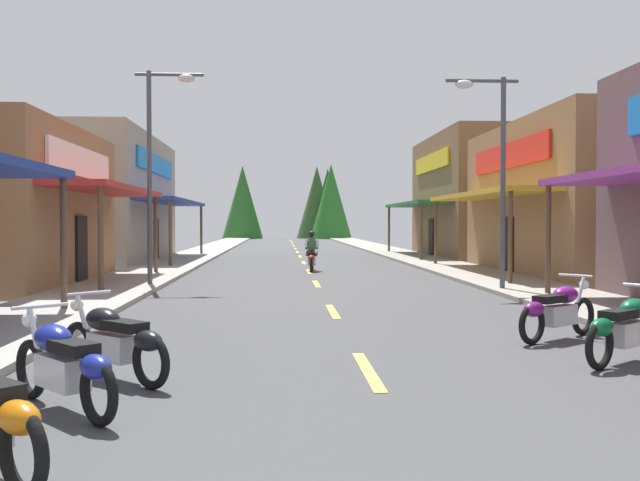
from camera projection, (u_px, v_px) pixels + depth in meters
ground at (303, 263)px, 34.74m from camera, size 9.02×98.52×0.10m
sidewalk_left at (181, 261)px, 34.41m from camera, size 2.71×98.52×0.12m
sidewalk_right at (423, 260)px, 35.06m from camera, size 2.71×98.52×0.12m
centerline_dashes at (300, 257)px, 39.89m from camera, size 0.16×76.34×0.01m
storefront_left_far at (92, 199)px, 35.11m from camera, size 8.02×13.43×6.08m
storefront_right_middle at (619, 199)px, 26.40m from camera, size 10.07×11.70×5.54m
storefront_right_far at (490, 197)px, 39.64m from camera, size 8.28×11.70×6.64m
streetlamp_left at (159, 148)px, 20.93m from camera, size 1.98×0.30×6.29m
streetlamp_right at (492, 152)px, 19.43m from camera, size 1.98×0.30×5.81m
motorcycle_parked_right_2 at (626, 327)px, 9.70m from camera, size 1.75×1.40×1.04m
motorcycle_parked_right_3 at (558, 310)px, 11.61m from camera, size 1.77×1.37×1.04m
motorcycle_parked_left_1 at (63, 364)px, 7.19m from camera, size 1.49×1.67×1.04m
motorcycle_parked_left_2 at (114, 340)px, 8.63m from camera, size 1.62×1.54×1.04m
rider_cruising_lead at (312, 254)px, 27.98m from camera, size 0.60×2.14×1.57m
treeline_backdrop at (305, 202)px, 85.86m from camera, size 15.16×9.86×8.69m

